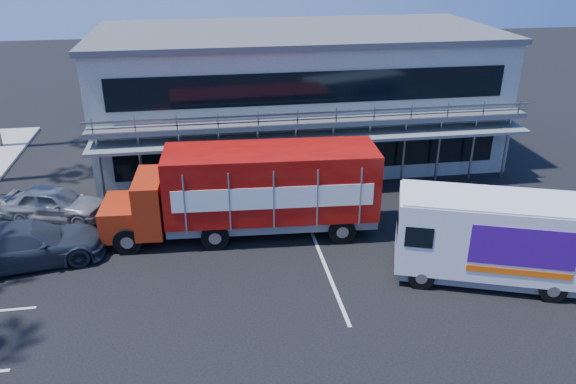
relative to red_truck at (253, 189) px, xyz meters
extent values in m
plane|color=black|center=(0.55, -5.05, -2.16)|extent=(120.00, 120.00, 0.00)
cube|color=gray|center=(3.55, 9.95, 1.34)|extent=(22.00, 10.00, 7.00)
cube|color=#515454|center=(3.55, 9.95, 4.99)|extent=(22.40, 10.40, 0.30)
cube|color=#515454|center=(3.55, 4.35, 1.44)|extent=(22.00, 1.20, 0.25)
cube|color=gray|center=(3.55, 3.80, 1.94)|extent=(22.00, 0.08, 0.90)
cube|color=slate|center=(3.55, 4.05, 0.74)|extent=(22.00, 1.80, 0.15)
cube|color=black|center=(3.55, 4.93, -0.56)|extent=(20.00, 0.06, 1.60)
cube|color=black|center=(3.55, 4.93, 3.04)|extent=(20.00, 0.06, 1.60)
cube|color=#AB270D|center=(-5.57, 0.31, -1.04)|extent=(1.71, 2.60, 1.34)
cube|color=#AB270D|center=(-4.34, 0.25, -0.42)|extent=(1.28, 2.86, 2.35)
cube|color=black|center=(-4.34, 0.25, 0.25)|extent=(0.19, 2.38, 0.78)
cube|color=#B1130A|center=(0.80, -0.05, 0.31)|extent=(9.10, 3.30, 2.91)
cube|color=slate|center=(0.80, -0.05, -1.43)|extent=(9.07, 2.88, 0.34)
cube|color=white|center=(0.72, -1.45, 0.19)|extent=(8.22, 0.49, 0.95)
cube|color=white|center=(0.88, 1.36, 0.19)|extent=(8.22, 0.49, 0.95)
cylinder|color=black|center=(-5.30, -0.93, -1.57)|extent=(1.18, 0.35, 1.16)
cylinder|color=black|center=(-5.16, 1.52, -1.57)|extent=(1.18, 0.35, 1.16)
cylinder|color=black|center=(-1.73, -1.14, -1.57)|extent=(1.18, 0.35, 1.16)
cylinder|color=black|center=(-1.59, 1.32, -1.57)|extent=(1.18, 0.35, 1.16)
cylinder|color=black|center=(3.63, -1.44, -1.57)|extent=(1.18, 0.35, 1.16)
cylinder|color=black|center=(3.77, 1.02, -1.57)|extent=(1.18, 0.35, 1.16)
cube|color=silver|center=(8.46, -5.01, -0.20)|extent=(7.41, 4.59, 2.80)
cube|color=slate|center=(8.46, -5.01, -1.76)|extent=(7.07, 4.27, 0.35)
cube|color=black|center=(5.17, -3.85, 0.10)|extent=(0.71, 1.88, 0.95)
cube|color=silver|center=(8.46, -5.01, 1.23)|extent=(7.26, 4.50, 0.08)
cube|color=#400D7D|center=(8.81, -6.42, 0.00)|extent=(3.41, 1.22, 1.50)
cube|color=#400D7D|center=(9.61, -4.12, 0.00)|extent=(3.41, 1.22, 1.50)
cube|color=#F2590C|center=(8.81, -6.42, -1.00)|extent=(3.41, 1.21, 0.25)
cylinder|color=black|center=(5.74, -5.18, -1.68)|extent=(1.00, 0.58, 0.96)
cylinder|color=black|center=(6.45, -3.17, -1.68)|extent=(1.00, 0.58, 0.96)
cylinder|color=black|center=(10.09, -6.70, -1.68)|extent=(1.00, 0.58, 0.96)
cylinder|color=black|center=(10.79, -4.70, -1.68)|extent=(1.00, 0.58, 0.96)
imported|color=#2C333B|center=(-9.11, -1.05, -1.30)|extent=(6.21, 3.43, 1.70)
imported|color=gray|center=(-8.95, 2.88, -1.37)|extent=(4.94, 3.02, 1.57)
camera|label=1|loc=(-1.89, -21.84, 9.85)|focal=35.00mm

